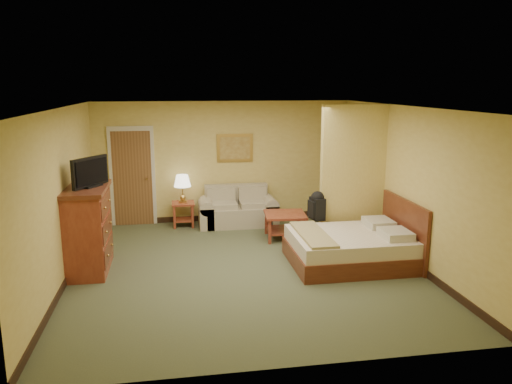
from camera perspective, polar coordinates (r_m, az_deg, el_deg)
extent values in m
plane|color=#495034|center=(8.28, -1.34, -8.64)|extent=(6.00, 6.00, 0.00)
plane|color=white|center=(7.74, -1.43, 9.66)|extent=(6.00, 6.00, 0.00)
cube|color=#D4BA5A|center=(10.84, -3.65, 3.46)|extent=(5.50, 0.02, 2.60)
cube|color=#D4BA5A|center=(8.00, -21.27, -0.49)|extent=(0.02, 6.00, 2.60)
cube|color=#D4BA5A|center=(8.72, 16.80, 0.82)|extent=(0.02, 6.00, 2.60)
cube|color=#D4BA5A|center=(9.32, 10.99, 1.82)|extent=(1.20, 0.15, 2.60)
cube|color=beige|center=(10.83, -13.93, 1.77)|extent=(0.94, 0.06, 2.10)
cube|color=brown|center=(10.82, -13.93, 1.50)|extent=(0.80, 0.04, 2.00)
cylinder|color=#B78E43|center=(10.75, -12.35, 1.50)|extent=(0.04, 0.12, 0.04)
cube|color=black|center=(11.08, -3.56, -2.90)|extent=(5.50, 0.02, 0.12)
cube|color=tan|center=(10.63, -2.06, -2.74)|extent=(1.36, 0.73, 0.41)
cube|color=tan|center=(10.83, -2.30, -0.18)|extent=(1.36, 0.17, 0.43)
cube|color=tan|center=(10.56, -5.73, -2.76)|extent=(0.29, 0.73, 0.46)
cube|color=tan|center=(10.73, 1.55, -2.46)|extent=(0.29, 0.73, 0.46)
cube|color=maroon|center=(10.59, -8.34, -1.28)|extent=(0.47, 0.47, 0.04)
cube|color=maroon|center=(10.68, -8.28, -3.14)|extent=(0.39, 0.39, 0.03)
cube|color=maroon|center=(10.47, -9.30, -2.92)|extent=(0.05, 0.05, 0.48)
cube|color=maroon|center=(10.48, -7.25, -2.85)|extent=(0.05, 0.05, 0.48)
cube|color=maroon|center=(10.84, -9.31, -2.41)|extent=(0.05, 0.05, 0.48)
cube|color=maroon|center=(10.84, -7.33, -2.34)|extent=(0.05, 0.05, 0.48)
cylinder|color=#B78E43|center=(10.59, -8.35, -1.08)|extent=(0.18, 0.18, 0.04)
cylinder|color=#B78E43|center=(10.54, -8.39, 0.12)|extent=(0.02, 0.02, 0.30)
cone|color=white|center=(10.49, -8.42, 1.28)|extent=(0.36, 0.36, 0.25)
cube|color=maroon|center=(9.67, 3.34, -2.60)|extent=(0.84, 0.84, 0.04)
cube|color=maroon|center=(9.75, 3.32, -4.36)|extent=(0.72, 0.72, 0.03)
cube|color=maroon|center=(9.36, 1.78, -4.64)|extent=(0.06, 0.06, 0.47)
cube|color=maroon|center=(10.12, 4.74, -3.37)|extent=(0.06, 0.06, 0.47)
cube|color=#B78E3F|center=(10.80, -2.43, 5.05)|extent=(0.78, 0.03, 0.61)
cube|color=olive|center=(10.78, -2.42, 5.04)|extent=(0.65, 0.02, 0.48)
cube|color=maroon|center=(8.40, -18.68, -4.28)|extent=(0.60, 1.20, 1.31)
cube|color=#542213|center=(8.24, -19.00, 0.32)|extent=(0.68, 1.29, 0.07)
cube|color=black|center=(8.21, -18.34, 0.66)|extent=(0.34, 0.39, 0.03)
cube|color=black|center=(8.17, -18.44, 2.21)|extent=(0.46, 0.68, 0.46)
cube|color=#542213|center=(8.54, 10.54, -7.13)|extent=(1.94, 1.55, 0.29)
cube|color=#F0E2C4|center=(8.46, 10.61, -5.45)|extent=(1.88, 1.49, 0.23)
cube|color=#542213|center=(8.80, 16.55, -4.22)|extent=(0.06, 1.65, 1.07)
cube|color=beige|center=(8.36, 15.66, -4.68)|extent=(0.44, 0.53, 0.14)
cube|color=beige|center=(8.95, 13.83, -3.46)|extent=(0.44, 0.53, 0.14)
cube|color=#9B8B54|center=(8.23, 6.51, -4.83)|extent=(0.44, 1.45, 0.05)
cube|color=black|center=(9.17, 7.01, -1.88)|extent=(0.25, 0.33, 0.40)
sphere|color=black|center=(9.12, 7.04, -0.65)|extent=(0.24, 0.24, 0.24)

